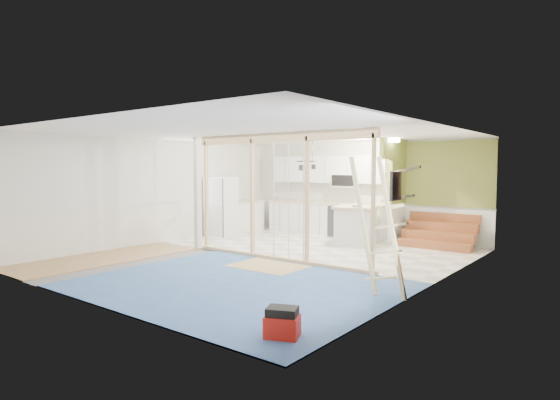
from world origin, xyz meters
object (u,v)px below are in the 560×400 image
Objects in this scene: fridge at (222,207)px; island at (356,226)px; toolbox at (282,324)px; ladder at (381,226)px.

island is (3.69, 0.93, -0.34)m from fridge.
toolbox is at bearing -46.41° from fridge.
fridge is 3.57× the size of toolbox.
island is at bearing 88.18° from toolbox.
island reaches higher than toolbox.
fridge is 1.35× the size of island.
fridge is at bearing 154.79° from ladder.
fridge is at bearing 116.34° from toolbox.
toolbox is 0.22× the size of ladder.
island is at bearing 8.06° from fridge.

